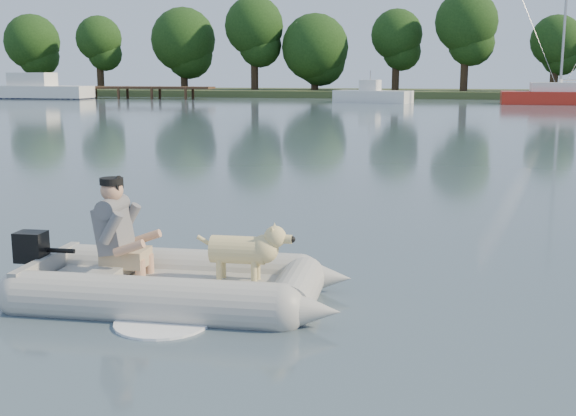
% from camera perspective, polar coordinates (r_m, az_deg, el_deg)
% --- Properties ---
extents(water, '(160.00, 160.00, 0.00)m').
position_cam_1_polar(water, '(7.10, -4.62, -8.58)').
color(water, slate).
rests_on(water, ground).
extents(shore_bank, '(160.00, 12.00, 0.70)m').
position_cam_1_polar(shore_bank, '(68.47, 10.50, 8.85)').
color(shore_bank, '#47512D').
rests_on(shore_bank, water).
extents(dock, '(18.00, 2.00, 1.04)m').
position_cam_1_polar(dock, '(64.78, -13.72, 8.86)').
color(dock, '#4C331E').
rests_on(dock, water).
extents(treeline, '(84.66, 7.35, 9.27)m').
position_cam_1_polar(treeline, '(67.65, 15.62, 12.89)').
color(treeline, '#332316').
rests_on(treeline, shore_bank).
extents(dinghy, '(4.47, 2.90, 1.36)m').
position_cam_1_polar(dinghy, '(7.50, -8.77, -3.02)').
color(dinghy, '#A6A6A1').
rests_on(dinghy, water).
extents(man, '(0.73, 0.63, 1.05)m').
position_cam_1_polar(man, '(7.75, -13.48, -1.37)').
color(man, slate).
rests_on(man, dinghy).
extents(dog, '(0.92, 0.36, 0.61)m').
position_cam_1_polar(dog, '(7.39, -3.96, -3.70)').
color(dog, '#CDB976').
rests_on(dog, dinghy).
extents(outboard_motor, '(0.42, 0.30, 0.77)m').
position_cam_1_polar(outboard_motor, '(8.22, -19.54, -4.27)').
color(outboard_motor, black).
rests_on(outboard_motor, dinghy).
extents(cabin_cruiser, '(8.45, 3.07, 2.61)m').
position_cam_1_polar(cabin_cruiser, '(65.09, -18.76, 9.13)').
color(cabin_cruiser, white).
rests_on(cabin_cruiser, water).
extents(motorboat, '(6.29, 3.84, 2.49)m').
position_cam_1_polar(motorboat, '(54.89, 6.73, 9.44)').
color(motorboat, white).
rests_on(motorboat, water).
extents(sailboat, '(9.20, 3.00, 12.55)m').
position_cam_1_polar(sailboat, '(55.25, 21.15, 8.20)').
color(sailboat, red).
rests_on(sailboat, water).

